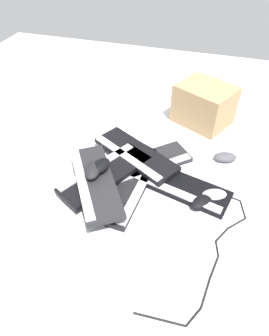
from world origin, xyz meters
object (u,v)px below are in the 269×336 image
object	(u,v)px
keyboard_3	(115,167)
keyboard_5	(135,154)
mouse_2	(225,157)
keyboard_1	(179,186)
cardboard_box	(204,105)
mouse_3	(214,195)
keyboard_4	(105,174)
mouse_0	(100,166)
keyboard_6	(95,182)
keyboard_2	(146,164)
keyboard_0	(128,187)
mouse_1	(92,170)
mouse_4	(201,202)

from	to	relation	value
keyboard_3	keyboard_5	size ratio (longest dim) A/B	1.01
mouse_2	keyboard_1	bearing A→B (deg)	-142.39
cardboard_box	keyboard_1	bearing A→B (deg)	-2.63
mouse_3	keyboard_4	bearing A→B (deg)	-19.04
mouse_0	mouse_2	size ratio (longest dim) A/B	1.00
keyboard_1	cardboard_box	xyz separation A→B (m)	(-0.56, 0.03, 0.10)
keyboard_6	mouse_2	world-z (taller)	keyboard_6
keyboard_4	keyboard_5	bearing A→B (deg)	152.29
keyboard_2	keyboard_5	world-z (taller)	keyboard_5
keyboard_0	keyboard_1	world-z (taller)	same
mouse_0	mouse_1	size ratio (longest dim) A/B	1.00
keyboard_0	keyboard_4	size ratio (longest dim) A/B	0.98
keyboard_3	mouse_0	xyz separation A→B (m)	(0.11, -0.02, 0.10)
keyboard_6	keyboard_4	bearing A→B (deg)	171.76
keyboard_6	keyboard_3	bearing A→B (deg)	171.14
keyboard_3	mouse_3	size ratio (longest dim) A/B	4.20
keyboard_6	mouse_0	xyz separation A→B (m)	(-0.06, 0.00, 0.04)
keyboard_2	keyboard_4	world-z (taller)	keyboard_4
mouse_0	mouse_2	bearing A→B (deg)	-41.86
keyboard_5	keyboard_6	xyz separation A→B (m)	(0.25, -0.10, 0.03)
keyboard_0	keyboard_1	bearing A→B (deg)	107.64
keyboard_2	keyboard_0	bearing A→B (deg)	-11.41
mouse_0	keyboard_4	bearing A→B (deg)	-5.38
keyboard_2	mouse_1	xyz separation A→B (m)	(0.20, -0.18, 0.10)
keyboard_3	cardboard_box	distance (m)	0.63
keyboard_0	keyboard_6	xyz separation A→B (m)	(0.06, -0.13, 0.06)
mouse_4	mouse_0	bearing A→B (deg)	-50.80
keyboard_1	keyboard_5	world-z (taller)	keyboard_5
keyboard_4	mouse_2	size ratio (longest dim) A/B	4.16
keyboard_6	keyboard_2	bearing A→B (deg)	145.41
keyboard_5	keyboard_6	size ratio (longest dim) A/B	1.02
keyboard_4	mouse_1	world-z (taller)	mouse_1
keyboard_3	mouse_2	world-z (taller)	mouse_2
mouse_3	mouse_2	bearing A→B (deg)	-118.71
mouse_0	keyboard_2	bearing A→B (deg)	-26.46
keyboard_5	keyboard_6	world-z (taller)	keyboard_6
mouse_3	cardboard_box	world-z (taller)	cardboard_box
cardboard_box	mouse_3	bearing A→B (deg)	12.48
keyboard_4	keyboard_2	bearing A→B (deg)	135.05
keyboard_3	keyboard_1	bearing A→B (deg)	83.71
keyboard_2	mouse_4	distance (m)	0.33
keyboard_3	mouse_0	world-z (taller)	mouse_0
mouse_3	keyboard_2	bearing A→B (deg)	-42.13
mouse_2	mouse_4	bearing A→B (deg)	-119.91
keyboard_4	mouse_3	xyz separation A→B (m)	(-0.03, 0.48, -0.02)
keyboard_2	mouse_0	xyz separation A→B (m)	(0.17, -0.16, 0.10)
cardboard_box	keyboard_5	bearing A→B (deg)	-31.14
keyboard_1	keyboard_6	bearing A→B (deg)	-68.66
keyboard_0	mouse_1	world-z (taller)	mouse_1
keyboard_0	keyboard_4	bearing A→B (deg)	-99.55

